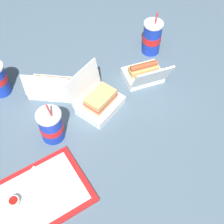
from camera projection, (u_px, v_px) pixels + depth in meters
name	position (u px, v px, depth m)	size (l,w,h in m)	color
ground_plane	(105.00, 118.00, 1.34)	(3.20, 3.20, 0.00)	#4C6070
food_tray	(37.00, 197.00, 1.12)	(0.41, 0.32, 0.01)	red
ketchup_cup	(14.00, 202.00, 1.09)	(0.04, 0.04, 0.02)	white
napkin_stack	(32.00, 212.00, 1.08)	(0.10, 0.10, 0.00)	white
plastic_fork	(25.00, 178.00, 1.16)	(0.11, 0.01, 0.01)	white
clamshell_hotdog_right	(144.00, 74.00, 1.44)	(0.18, 0.19, 0.16)	white
clamshell_sandwich_front	(99.00, 101.00, 1.34)	(0.25, 0.24, 0.18)	white
clamshell_hotdog_corner	(52.00, 87.00, 1.40)	(0.24, 0.21, 0.16)	white
soda_cup_center	(152.00, 38.00, 1.53)	(0.09, 0.09, 0.23)	#1938B7
soda_cup_front	(51.00, 126.00, 1.23)	(0.10, 0.10, 0.21)	#1938B7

